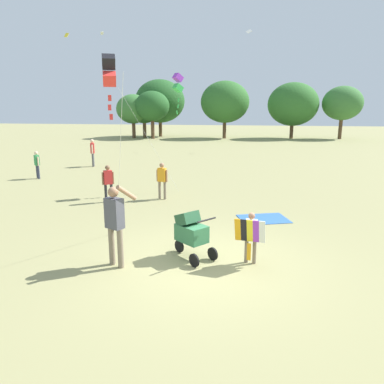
{
  "coord_description": "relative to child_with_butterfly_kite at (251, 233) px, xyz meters",
  "views": [
    {
      "loc": [
        0.89,
        -6.87,
        3.15
      ],
      "look_at": [
        -0.42,
        1.0,
        1.3
      ],
      "focal_mm": 34.2,
      "sensor_mm": 36.0,
      "label": 1
    }
  ],
  "objects": [
    {
      "name": "ground_plane",
      "position": [
        -0.91,
        -0.27,
        -0.66
      ],
      "size": [
        120.0,
        120.0,
        0.0
      ],
      "primitive_type": "plane",
      "color": "#938E5B"
    },
    {
      "name": "child_with_butterfly_kite",
      "position": [
        0.0,
        0.0,
        0.0
      ],
      "size": [
        0.62,
        0.4,
        1.09
      ],
      "color": "#7F705B",
      "rests_on": "ground"
    },
    {
      "name": "person_kid_running",
      "position": [
        -9.57,
        7.77,
        0.07
      ],
      "size": [
        0.32,
        0.3,
        1.24
      ],
      "color": "#33384C",
      "rests_on": "ground"
    },
    {
      "name": "treeline_distant",
      "position": [
        -3.89,
        31.67,
        2.86
      ],
      "size": [
        24.84,
        6.99,
        6.09
      ],
      "color": "brown",
      "rests_on": "ground"
    },
    {
      "name": "person_couple_left",
      "position": [
        -4.8,
        4.31,
        0.09
      ],
      "size": [
        0.35,
        0.29,
        1.26
      ],
      "color": "#232328",
      "rests_on": "ground"
    },
    {
      "name": "person_sitting_far",
      "position": [
        -8.59,
        11.47,
        0.21
      ],
      "size": [
        0.29,
        0.45,
        1.48
      ],
      "color": "#4C4C51",
      "rests_on": "ground"
    },
    {
      "name": "kite_adult_black",
      "position": [
        -3.41,
        1.38,
        3.31
      ],
      "size": [
        1.2,
        2.02,
        4.37
      ],
      "color": "black",
      "rests_on": "ground"
    },
    {
      "name": "person_red_shirt",
      "position": [
        -3.11,
        5.01,
        0.1
      ],
      "size": [
        0.41,
        0.21,
        1.28
      ],
      "color": "#7F705B",
      "rests_on": "ground"
    },
    {
      "name": "picnic_blanket",
      "position": [
        0.36,
        3.18,
        -0.65
      ],
      "size": [
        1.61,
        1.4,
        0.02
      ],
      "primitive_type": "cube",
      "rotation": [
        0.0,
        0.0,
        0.33
      ],
      "color": "#3366B2",
      "rests_on": "ground"
    },
    {
      "name": "kite_orange_delta",
      "position": [
        -2.79,
        6.31,
        3.33
      ],
      "size": [
        2.12,
        1.24,
        4.35
      ],
      "color": "purple",
      "rests_on": "ground"
    },
    {
      "name": "person_adult_flyer",
      "position": [
        -2.67,
        -0.55,
        0.34
      ],
      "size": [
        0.65,
        0.48,
        1.72
      ],
      "color": "#7F705B",
      "rests_on": "ground"
    },
    {
      "name": "stroller",
      "position": [
        -1.25,
        0.1,
        -0.05
      ],
      "size": [
        1.02,
        0.92,
        1.03
      ],
      "color": "black",
      "rests_on": "ground"
    }
  ]
}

